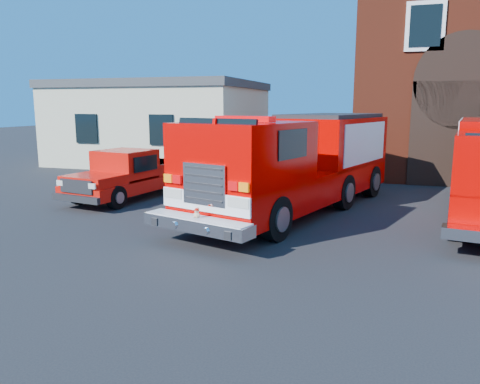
% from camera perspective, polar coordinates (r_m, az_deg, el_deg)
% --- Properties ---
extents(ground, '(100.00, 100.00, 0.00)m').
position_cam_1_polar(ground, '(11.29, 1.85, -5.43)').
color(ground, black).
rests_on(ground, ground).
extents(side_building, '(10.20, 8.20, 4.35)m').
position_cam_1_polar(side_building, '(26.33, -9.48, 8.43)').
color(side_building, beige).
rests_on(side_building, ground).
extents(fire_engine, '(5.16, 9.60, 2.85)m').
position_cam_1_polar(fire_engine, '(13.86, 7.10, 3.71)').
color(fire_engine, black).
rests_on(fire_engine, ground).
extents(pickup_truck, '(2.59, 5.25, 1.64)m').
position_cam_1_polar(pickup_truck, '(16.29, -13.18, 2.04)').
color(pickup_truck, black).
rests_on(pickup_truck, ground).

